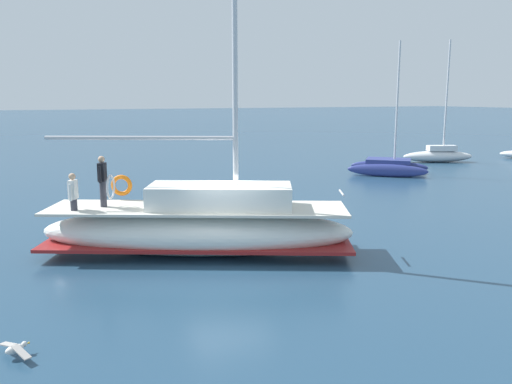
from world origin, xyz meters
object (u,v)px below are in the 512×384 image
Objects in this scene: main_sailboat at (200,225)px; moored_sloop_near at (388,165)px; seagull at (16,349)px; moored_catamaran at (438,154)px; mooring_buoy at (236,198)px.

main_sailboat reaches higher than moored_sloop_near.
seagull is (15.84, -21.46, -0.42)m from moored_sloop_near.
moored_sloop_near is 0.92× the size of moored_catamaran.
seagull is 15.02m from mooring_buoy.
main_sailboat is 8.06m from mooring_buoy.
main_sailboat is at bearing 132.36° from seagull.
moored_catamaran is (-3.59, 7.55, -0.00)m from moored_sloop_near.
moored_catamaran is at bearing 111.47° from mooring_buoy.
moored_sloop_near is 12.76m from mooring_buoy.
seagull is at bearing -56.19° from moored_catamaran.
main_sailboat is 7.18m from seagull.
mooring_buoy reaches higher than seagull.
mooring_buoy is (7.72, -19.62, -0.38)m from moored_catamaran.
moored_catamaran is at bearing 121.63° from main_sailboat.
moored_catamaran reaches higher than seagull.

